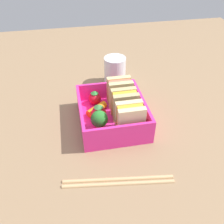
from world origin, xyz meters
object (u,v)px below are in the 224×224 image
object	(u,v)px
broccoli_floret	(99,119)
strawberry_left	(95,98)
carrot_stick_left	(97,109)
sandwich_left	(120,92)
chopstick_pair	(118,180)
drinking_glass	(115,71)
sandwich_center_left	(125,104)
strawberry_far_left	(99,112)
carrot_stick_far_left	(106,134)
sandwich_center	(130,118)

from	to	relation	value
broccoli_floret	strawberry_left	bearing A→B (deg)	178.40
strawberry_left	carrot_stick_left	world-z (taller)	strawberry_left
sandwich_left	chopstick_pair	distance (cm)	21.01
carrot_stick_left	drinking_glass	world-z (taller)	drinking_glass
sandwich_left	sandwich_center_left	size ratio (longest dim) A/B	1.00
strawberry_far_left	broccoli_floret	distance (cm)	3.03
carrot_stick_far_left	chopstick_pair	size ratio (longest dim) A/B	0.23
sandwich_left	carrot_stick_far_left	bearing A→B (deg)	-25.59
strawberry_left	broccoli_floret	distance (cm)	8.60
sandwich_center	chopstick_pair	size ratio (longest dim) A/B	0.33
sandwich_center	strawberry_far_left	world-z (taller)	sandwich_center
strawberry_left	broccoli_floret	bearing A→B (deg)	-1.60
sandwich_center_left	chopstick_pair	xyz separation A→B (cm)	(15.46, -4.54, -3.97)
sandwich_center	chopstick_pair	bearing A→B (deg)	-22.82
strawberry_far_left	chopstick_pair	bearing A→B (deg)	3.44
sandwich_center_left	strawberry_far_left	xyz separation A→B (cm)	(-0.15, -5.48, -1.43)
strawberry_far_left	broccoli_floret	bearing A→B (deg)	-5.50
sandwich_center_left	strawberry_left	xyz separation A→B (cm)	(-5.75, -5.53, -1.60)
sandwich_center_left	sandwich_center	bearing A→B (deg)	0.00
carrot_stick_left	drinking_glass	size ratio (longest dim) A/B	0.68
carrot_stick_left	broccoli_floret	distance (cm)	5.56
strawberry_far_left	broccoli_floret	xyz separation A→B (cm)	(2.96, -0.28, 0.60)
broccoli_floret	drinking_glass	xyz separation A→B (cm)	(-18.37, 6.88, 0.13)
broccoli_floret	drinking_glass	size ratio (longest dim) A/B	0.57
sandwich_center	carrot_stick_far_left	distance (cm)	5.57
sandwich_center	strawberry_left	bearing A→B (deg)	-152.04
sandwich_center	strawberry_far_left	size ratio (longest dim) A/B	1.66
strawberry_left	carrot_stick_left	bearing A→B (deg)	-1.07
sandwich_center	drinking_glass	bearing A→B (deg)	176.87
drinking_glass	carrot_stick_far_left	bearing A→B (deg)	-15.86
broccoli_floret	strawberry_far_left	bearing A→B (deg)	174.50
sandwich_center	chopstick_pair	xyz separation A→B (cm)	(10.80, -4.54, -3.97)
carrot_stick_left	sandwich_left	bearing A→B (deg)	110.70
strawberry_far_left	carrot_stick_far_left	xyz separation A→B (cm)	(5.72, 0.58, -1.06)
sandwich_center	drinking_glass	world-z (taller)	sandwich_center
sandwich_center_left	carrot_stick_left	distance (cm)	6.57
strawberry_far_left	sandwich_left	bearing A→B (deg)	129.42
chopstick_pair	drinking_glass	world-z (taller)	drinking_glass
sandwich_center_left	strawberry_left	world-z (taller)	sandwich_center_left
strawberry_left	broccoli_floret	world-z (taller)	broccoli_floret
sandwich_center_left	sandwich_center	xyz separation A→B (cm)	(4.66, 0.00, 0.00)
strawberry_left	chopstick_pair	size ratio (longest dim) A/B	0.18
sandwich_left	sandwich_center_left	bearing A→B (deg)	0.00
sandwich_center_left	carrot_stick_far_left	distance (cm)	7.82
strawberry_far_left	sandwich_center_left	bearing A→B (deg)	88.39
strawberry_left	carrot_stick_left	size ratio (longest dim) A/B	0.69
broccoli_floret	sandwich_center	bearing A→B (deg)	72.14
strawberry_left	drinking_glass	distance (cm)	11.88
carrot_stick_left	strawberry_far_left	distance (cm)	2.56
sandwich_left	broccoli_floret	bearing A→B (deg)	-37.70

